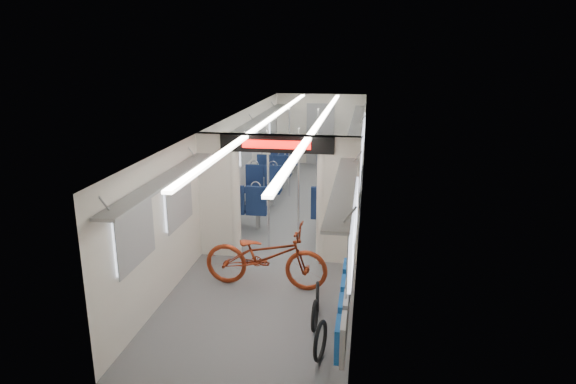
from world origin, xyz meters
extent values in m
plane|color=#515456|center=(0.00, 0.00, 0.00)|extent=(12.00, 12.00, 0.00)
cube|color=beige|center=(-1.45, 0.00, 1.15)|extent=(0.02, 12.00, 2.30)
cube|color=beige|center=(1.45, 0.00, 1.15)|extent=(0.02, 12.00, 2.30)
cube|color=beige|center=(0.00, 6.00, 1.15)|extent=(2.90, 0.02, 2.30)
cube|color=beige|center=(0.00, -6.00, 1.15)|extent=(2.90, 0.02, 2.30)
cube|color=silver|center=(0.00, 0.00, 2.30)|extent=(2.90, 12.00, 0.02)
cube|color=white|center=(-0.55, 0.00, 2.27)|extent=(0.12, 11.40, 0.04)
cube|color=white|center=(0.55, 0.00, 2.27)|extent=(0.12, 11.40, 0.04)
cube|color=beige|center=(-1.12, -2.00, 1.00)|extent=(0.65, 0.18, 2.00)
cube|color=beige|center=(1.12, -2.00, 1.00)|extent=(0.65, 0.18, 2.00)
cube|color=beige|center=(0.00, -2.00, 2.15)|extent=(2.90, 0.18, 0.30)
cylinder|color=beige|center=(-0.80, -2.00, 1.00)|extent=(0.20, 0.20, 2.00)
cylinder|color=beige|center=(0.80, -2.00, 1.00)|extent=(0.20, 0.20, 2.00)
cube|color=black|center=(0.00, -2.11, 2.15)|extent=(2.00, 0.03, 0.30)
cube|color=#FF0C07|center=(0.00, -2.13, 2.15)|extent=(1.20, 0.02, 0.14)
cube|color=silver|center=(-1.42, -4.80, 1.40)|extent=(0.04, 1.00, 0.75)
cube|color=silver|center=(1.42, -4.80, 1.40)|extent=(0.04, 1.00, 0.75)
cube|color=silver|center=(-1.42, -3.20, 1.40)|extent=(0.04, 1.00, 0.75)
cube|color=silver|center=(1.42, -3.20, 1.40)|extent=(0.04, 1.00, 0.75)
cube|color=silver|center=(-1.42, -0.50, 1.40)|extent=(0.04, 1.00, 0.75)
cube|color=silver|center=(1.42, -0.50, 1.40)|extent=(0.04, 1.00, 0.75)
cube|color=silver|center=(-1.42, 1.40, 1.40)|extent=(0.04, 1.00, 0.75)
cube|color=silver|center=(1.42, 1.40, 1.40)|extent=(0.04, 1.00, 0.75)
cube|color=silver|center=(-1.42, 3.30, 1.40)|extent=(0.04, 1.00, 0.75)
cube|color=silver|center=(1.42, 3.30, 1.40)|extent=(0.04, 1.00, 0.75)
cube|color=silver|center=(-1.42, 5.10, 1.40)|extent=(0.04, 1.00, 0.75)
cube|color=silver|center=(1.42, 5.10, 1.40)|extent=(0.04, 1.00, 0.75)
cube|color=gray|center=(-1.27, -4.00, 1.95)|extent=(0.30, 3.60, 0.04)
cube|color=gray|center=(1.27, -4.00, 1.95)|extent=(0.30, 3.60, 0.04)
cube|color=gray|center=(-1.27, 2.00, 1.95)|extent=(0.30, 7.60, 0.04)
cube|color=gray|center=(1.27, 2.00, 1.95)|extent=(0.30, 7.60, 0.04)
cube|color=gray|center=(0.00, 5.94, 1.00)|extent=(0.90, 0.05, 2.00)
imported|color=maroon|center=(0.01, -3.20, 0.53)|extent=(2.04, 0.78, 1.06)
cube|color=gray|center=(1.38, -5.55, 0.58)|extent=(0.06, 0.44, 0.50)
cube|color=#0F438F|center=(1.32, -5.55, 0.58)|extent=(0.06, 0.40, 0.42)
cube|color=gray|center=(1.38, -5.00, 0.58)|extent=(0.06, 0.44, 0.50)
cube|color=#0F438F|center=(1.32, -5.00, 0.58)|extent=(0.06, 0.40, 0.42)
cube|color=gray|center=(1.38, -4.45, 0.58)|extent=(0.06, 0.44, 0.50)
cube|color=#0F438F|center=(1.32, -4.45, 0.58)|extent=(0.06, 0.40, 0.42)
cube|color=gray|center=(1.38, -3.90, 0.58)|extent=(0.06, 0.44, 0.50)
cube|color=#0F438F|center=(1.32, -3.90, 0.58)|extent=(0.06, 0.40, 0.42)
torus|color=black|center=(1.08, -5.11, 0.24)|extent=(0.14, 0.53, 0.53)
torus|color=black|center=(0.94, -4.44, 0.20)|extent=(0.07, 0.45, 0.45)
torus|color=black|center=(0.92, -3.90, 0.21)|extent=(0.10, 0.46, 0.46)
cube|color=#0D1A3D|center=(-0.70, -0.52, 0.40)|extent=(0.43, 0.41, 0.10)
cylinder|color=gray|center=(-0.70, -0.52, 0.17)|extent=(0.10, 0.10, 0.35)
cube|color=#0D1A3D|center=(-0.70, -0.69, 0.72)|extent=(0.43, 0.08, 0.53)
torus|color=silver|center=(-0.70, -0.69, 0.98)|extent=(0.22, 0.03, 0.22)
cube|color=#0D1A3D|center=(-0.70, 1.12, 0.40)|extent=(0.43, 0.41, 0.10)
cylinder|color=gray|center=(-0.70, 1.12, 0.17)|extent=(0.10, 0.10, 0.35)
cube|color=#0D1A3D|center=(-0.70, 1.28, 0.72)|extent=(0.43, 0.08, 0.53)
torus|color=silver|center=(-0.70, 1.28, 0.98)|extent=(0.22, 0.03, 0.22)
cube|color=#0D1A3D|center=(-1.17, -0.52, 0.40)|extent=(0.43, 0.41, 0.10)
cylinder|color=gray|center=(-1.17, -0.52, 0.17)|extent=(0.10, 0.10, 0.35)
cube|color=#0D1A3D|center=(-1.17, -0.69, 0.72)|extent=(0.43, 0.08, 0.53)
torus|color=silver|center=(-1.17, -0.69, 0.98)|extent=(0.22, 0.03, 0.22)
cube|color=#0D1A3D|center=(-1.17, 1.12, 0.40)|extent=(0.43, 0.41, 0.10)
cylinder|color=gray|center=(-1.17, 1.12, 0.17)|extent=(0.10, 0.10, 0.35)
cube|color=#0D1A3D|center=(-1.17, 1.28, 0.72)|extent=(0.43, 0.08, 0.53)
torus|color=silver|center=(-1.17, 1.28, 0.98)|extent=(0.22, 0.03, 0.22)
cube|color=#0D1A3D|center=(0.70, -0.54, 0.40)|extent=(0.48, 0.45, 0.10)
cylinder|color=gray|center=(0.70, -0.54, 0.17)|extent=(0.10, 0.10, 0.35)
cube|color=#0D1A3D|center=(0.70, -0.72, 0.74)|extent=(0.48, 0.08, 0.58)
torus|color=silver|center=(0.70, -0.72, 1.03)|extent=(0.24, 0.03, 0.24)
cube|color=#0D1A3D|center=(0.70, 1.26, 0.40)|extent=(0.48, 0.45, 0.10)
cylinder|color=gray|center=(0.70, 1.26, 0.17)|extent=(0.10, 0.10, 0.35)
cube|color=#0D1A3D|center=(0.70, 1.44, 0.74)|extent=(0.48, 0.08, 0.58)
torus|color=silver|center=(0.70, 1.44, 1.03)|extent=(0.24, 0.03, 0.24)
cube|color=#0D1A3D|center=(1.17, -0.54, 0.40)|extent=(0.48, 0.45, 0.10)
cylinder|color=gray|center=(1.17, -0.54, 0.17)|extent=(0.10, 0.10, 0.35)
cube|color=#0D1A3D|center=(1.17, -0.72, 0.74)|extent=(0.48, 0.08, 0.58)
torus|color=silver|center=(1.17, -0.72, 1.03)|extent=(0.24, 0.03, 0.24)
cube|color=#0D1A3D|center=(1.17, 1.26, 0.40)|extent=(0.48, 0.45, 0.10)
cylinder|color=gray|center=(1.17, 1.26, 0.17)|extent=(0.10, 0.10, 0.35)
cube|color=#0D1A3D|center=(1.17, 1.44, 0.74)|extent=(0.48, 0.08, 0.58)
torus|color=silver|center=(1.17, 1.44, 1.03)|extent=(0.24, 0.03, 0.24)
cube|color=#0D1A3D|center=(-0.70, 2.73, 0.40)|extent=(0.42, 0.40, 0.10)
cylinder|color=gray|center=(-0.70, 2.73, 0.17)|extent=(0.10, 0.10, 0.35)
cube|color=#0D1A3D|center=(-0.70, 2.57, 0.71)|extent=(0.42, 0.08, 0.52)
torus|color=silver|center=(-0.70, 2.57, 0.97)|extent=(0.22, 0.03, 0.22)
cube|color=#0D1A3D|center=(-0.70, 4.33, 0.40)|extent=(0.42, 0.40, 0.10)
cylinder|color=gray|center=(-0.70, 4.33, 0.17)|extent=(0.10, 0.10, 0.35)
cube|color=#0D1A3D|center=(-0.70, 4.49, 0.71)|extent=(0.42, 0.08, 0.52)
torus|color=silver|center=(-0.70, 4.49, 0.97)|extent=(0.22, 0.03, 0.22)
cube|color=#0D1A3D|center=(-1.17, 2.73, 0.40)|extent=(0.42, 0.40, 0.10)
cylinder|color=gray|center=(-1.17, 2.73, 0.17)|extent=(0.10, 0.10, 0.35)
cube|color=#0D1A3D|center=(-1.17, 2.57, 0.71)|extent=(0.42, 0.08, 0.52)
torus|color=silver|center=(-1.17, 2.57, 0.97)|extent=(0.22, 0.03, 0.22)
cube|color=#0D1A3D|center=(-1.17, 4.33, 0.40)|extent=(0.42, 0.40, 0.10)
cylinder|color=gray|center=(-1.17, 4.33, 0.17)|extent=(0.10, 0.10, 0.35)
cube|color=#0D1A3D|center=(-1.17, 4.49, 0.71)|extent=(0.42, 0.08, 0.52)
torus|color=silver|center=(-1.17, 4.49, 0.97)|extent=(0.22, 0.03, 0.22)
cube|color=#0D1A3D|center=(0.70, 2.45, 0.40)|extent=(0.49, 0.46, 0.10)
cylinder|color=gray|center=(0.70, 2.45, 0.17)|extent=(0.10, 0.10, 0.35)
cube|color=#0D1A3D|center=(0.70, 2.27, 0.75)|extent=(0.49, 0.09, 0.60)
torus|color=silver|center=(0.70, 2.27, 1.05)|extent=(0.25, 0.03, 0.25)
cube|color=#0D1A3D|center=(0.70, 4.32, 0.40)|extent=(0.49, 0.46, 0.10)
cylinder|color=gray|center=(0.70, 4.32, 0.17)|extent=(0.10, 0.10, 0.35)
cube|color=#0D1A3D|center=(0.70, 4.50, 0.75)|extent=(0.49, 0.09, 0.60)
torus|color=silver|center=(0.70, 4.50, 1.05)|extent=(0.25, 0.03, 0.25)
cube|color=#0D1A3D|center=(1.17, 2.45, 0.40)|extent=(0.49, 0.46, 0.10)
cylinder|color=gray|center=(1.17, 2.45, 0.17)|extent=(0.10, 0.10, 0.35)
cube|color=#0D1A3D|center=(1.17, 2.27, 0.75)|extent=(0.49, 0.09, 0.60)
torus|color=silver|center=(1.17, 2.27, 1.05)|extent=(0.25, 0.03, 0.25)
cube|color=#0D1A3D|center=(1.17, 4.32, 0.40)|extent=(0.49, 0.46, 0.10)
cylinder|color=gray|center=(1.17, 4.32, 0.17)|extent=(0.10, 0.10, 0.35)
cube|color=#0D1A3D|center=(1.17, 4.50, 0.75)|extent=(0.49, 0.09, 0.60)
torus|color=silver|center=(1.17, 4.50, 1.05)|extent=(0.25, 0.03, 0.25)
cylinder|color=silver|center=(-0.27, -1.51, 1.15)|extent=(0.05, 0.05, 2.30)
cylinder|color=silver|center=(0.26, -1.20, 1.15)|extent=(0.04, 0.04, 2.30)
cylinder|color=silver|center=(-0.41, 2.01, 1.15)|extent=(0.04, 0.04, 2.30)
cylinder|color=silver|center=(0.31, 1.94, 1.15)|extent=(0.04, 0.04, 2.30)
camera|label=1|loc=(1.56, -10.71, 3.79)|focal=32.00mm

